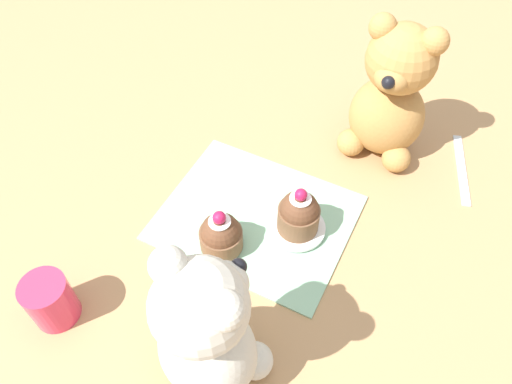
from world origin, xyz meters
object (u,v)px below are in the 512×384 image
object	(u,v)px
teddy_bear_tan	(391,96)
juice_glass	(50,301)
teddy_bear_cream	(207,332)
cupcake_near_tan_bear	(299,213)
saucer_plate	(297,228)
teaspoon	(462,168)
cupcake_near_cream_bear	(221,234)

from	to	relation	value
teddy_bear_tan	juice_glass	xyz separation A→B (m)	(0.25, 0.43, -0.07)
teddy_bear_cream	cupcake_near_tan_bear	distance (m)	0.21
saucer_plate	teaspoon	distance (m)	0.27
cupcake_near_cream_bear	cupcake_near_tan_bear	size ratio (longest dim) A/B	0.91
cupcake_near_cream_bear	teaspoon	bearing A→B (deg)	-131.82
teddy_bear_cream	cupcake_near_tan_bear	size ratio (longest dim) A/B	2.78
juice_glass	teaspoon	distance (m)	0.58
saucer_plate	juice_glass	distance (m)	0.31
teddy_bear_tan	teaspoon	distance (m)	0.16
cupcake_near_tan_bear	teddy_bear_cream	bearing A→B (deg)	87.83
juice_glass	teddy_bear_cream	bearing A→B (deg)	-172.41
teddy_bear_tan	teaspoon	size ratio (longest dim) A/B	1.54
teddy_bear_tan	cupcake_near_tan_bear	distance (m)	0.21
teaspoon	saucer_plate	bearing A→B (deg)	-57.09
cupcake_near_cream_bear	juice_glass	bearing A→B (deg)	52.69
cupcake_near_tan_bear	juice_glass	bearing A→B (deg)	48.97
cupcake_near_tan_bear	teaspoon	distance (m)	0.27
cupcake_near_tan_bear	cupcake_near_cream_bear	bearing A→B (deg)	41.26
cupcake_near_tan_bear	teaspoon	world-z (taller)	cupcake_near_tan_bear
teddy_bear_tan	juice_glass	size ratio (longest dim) A/B	3.31
saucer_plate	juice_glass	size ratio (longest dim) A/B	1.15
saucer_plate	teaspoon	world-z (taller)	saucer_plate
teddy_bear_cream	teddy_bear_tan	bearing A→B (deg)	-84.74
cupcake_near_tan_bear	teaspoon	size ratio (longest dim) A/B	0.54
teddy_bear_tan	cupcake_near_tan_bear	xyz separation A→B (m)	(0.05, 0.20, -0.06)
cupcake_near_cream_bear	teaspoon	world-z (taller)	cupcake_near_cream_bear
saucer_plate	teaspoon	xyz separation A→B (m)	(-0.17, -0.21, -0.01)
teaspoon	cupcake_near_cream_bear	bearing A→B (deg)	-59.68
cupcake_near_cream_bear	saucer_plate	bearing A→B (deg)	-138.74
teddy_bear_cream	juice_glass	size ratio (longest dim) A/B	3.22
teddy_bear_cream	saucer_plate	bearing A→B (deg)	-79.26
teddy_bear_tan	cupcake_near_tan_bear	world-z (taller)	teddy_bear_tan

